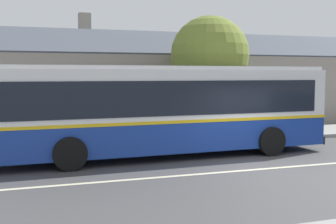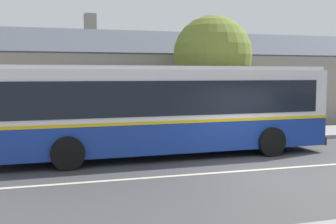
{
  "view_description": "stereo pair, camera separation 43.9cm",
  "coord_description": "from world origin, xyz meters",
  "px_view_note": "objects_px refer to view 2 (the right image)",
  "views": [
    {
      "loc": [
        -6.66,
        -10.75,
        2.8
      ],
      "look_at": [
        -1.92,
        3.52,
        1.45
      ],
      "focal_mm": 45.0,
      "sensor_mm": 36.0,
      "label": 1
    },
    {
      "loc": [
        -6.24,
        -10.88,
        2.8
      ],
      "look_at": [
        -1.92,
        3.52,
        1.45
      ],
      "focal_mm": 45.0,
      "sensor_mm": 36.0,
      "label": 2
    }
  ],
  "objects_px": {
    "transit_bus": "(160,108)",
    "street_tree_primary": "(212,55)",
    "bus_stop_sign": "(308,101)",
    "bench_down_street": "(77,132)"
  },
  "relations": [
    {
      "from": "transit_bus",
      "to": "street_tree_primary",
      "type": "height_order",
      "value": "street_tree_primary"
    },
    {
      "from": "bench_down_street",
      "to": "bus_stop_sign",
      "type": "distance_m",
      "value": 9.96
    },
    {
      "from": "transit_bus",
      "to": "bus_stop_sign",
      "type": "bearing_deg",
      "value": 15.98
    },
    {
      "from": "bench_down_street",
      "to": "street_tree_primary",
      "type": "bearing_deg",
      "value": 10.76
    },
    {
      "from": "street_tree_primary",
      "to": "bus_stop_sign",
      "type": "bearing_deg",
      "value": -25.57
    },
    {
      "from": "transit_bus",
      "to": "bench_down_street",
      "type": "height_order",
      "value": "transit_bus"
    },
    {
      "from": "transit_bus",
      "to": "bus_stop_sign",
      "type": "distance_m",
      "value": 7.6
    },
    {
      "from": "bus_stop_sign",
      "to": "bench_down_street",
      "type": "bearing_deg",
      "value": 176.28
    },
    {
      "from": "transit_bus",
      "to": "street_tree_primary",
      "type": "bearing_deg",
      "value": 47.79
    },
    {
      "from": "bench_down_street",
      "to": "bus_stop_sign",
      "type": "bearing_deg",
      "value": -3.72
    }
  ]
}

